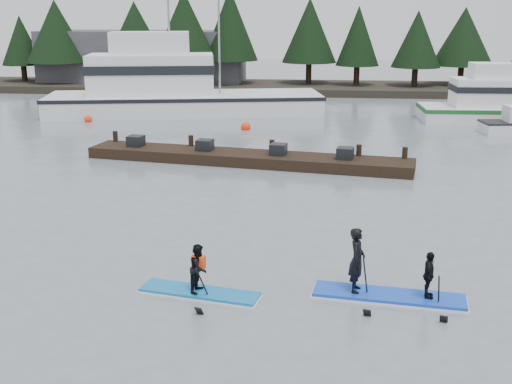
# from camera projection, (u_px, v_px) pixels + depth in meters

# --- Properties ---
(ground) EXTENTS (160.00, 160.00, 0.00)m
(ground) POSITION_uv_depth(u_px,v_px,m) (231.00, 305.00, 15.21)
(ground) COLOR slate
(ground) RESTS_ON ground
(far_shore) EXTENTS (70.00, 8.00, 0.60)m
(far_shore) POSITION_uv_depth(u_px,v_px,m) (297.00, 88.00, 55.33)
(far_shore) COLOR #2D281E
(far_shore) RESTS_ON ground
(treeline) EXTENTS (60.00, 4.00, 8.00)m
(treeline) POSITION_uv_depth(u_px,v_px,m) (297.00, 91.00, 55.42)
(treeline) COLOR black
(treeline) RESTS_ON ground
(waterfront_building) EXTENTS (18.00, 6.00, 5.00)m
(waterfront_building) POSITION_uv_depth(u_px,v_px,m) (143.00, 59.00, 57.97)
(waterfront_building) COLOR #4C4C51
(waterfront_building) RESTS_ON ground
(fishing_boat_large) EXTENTS (18.79, 8.31, 10.20)m
(fishing_boat_large) POSITION_uv_depth(u_px,v_px,m) (177.00, 102.00, 43.29)
(fishing_boat_large) COLOR silver
(fishing_boat_large) RESTS_ON ground
(floating_dock) EXTENTS (15.11, 4.63, 0.50)m
(floating_dock) POSITION_uv_depth(u_px,v_px,m) (246.00, 158.00, 29.21)
(floating_dock) COLOR black
(floating_dock) RESTS_ON ground
(buoy_a) EXTENTS (0.49, 0.49, 0.49)m
(buoy_a) POSITION_uv_depth(u_px,v_px,m) (88.00, 122.00, 40.29)
(buoy_a) COLOR #FE330C
(buoy_a) RESTS_ON ground
(buoy_c) EXTENTS (0.59, 0.59, 0.59)m
(buoy_c) POSITION_uv_depth(u_px,v_px,m) (493.00, 127.00, 38.50)
(buoy_c) COLOR #FE330C
(buoy_c) RESTS_ON ground
(buoy_b) EXTENTS (0.58, 0.58, 0.58)m
(buoy_b) POSITION_uv_depth(u_px,v_px,m) (246.00, 130.00, 37.59)
(buoy_b) COLOR #FE330C
(buoy_b) RESTS_ON ground
(paddleboard_solo) EXTENTS (3.06, 1.34, 1.80)m
(paddleboard_solo) POSITION_uv_depth(u_px,v_px,m) (199.00, 278.00, 15.64)
(paddleboard_solo) COLOR #126DAD
(paddleboard_solo) RESTS_ON ground
(paddleboard_duo) EXTENTS (3.71, 1.45, 2.23)m
(paddleboard_duo) POSITION_uv_depth(u_px,v_px,m) (386.00, 278.00, 15.43)
(paddleboard_duo) COLOR blue
(paddleboard_duo) RESTS_ON ground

